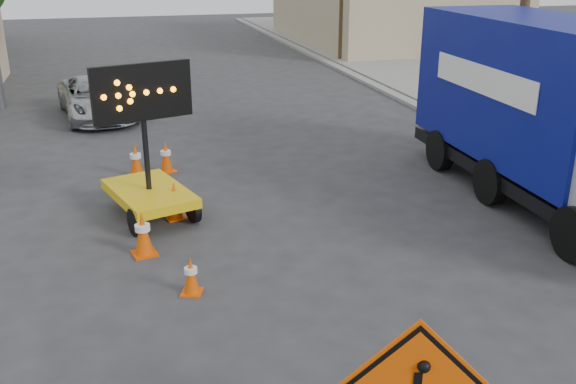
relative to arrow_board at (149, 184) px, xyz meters
name	(u,v)px	position (x,y,z in m)	size (l,w,h in m)	color
curb_right	(407,101)	(9.49, 8.08, -0.62)	(0.40, 60.00, 0.12)	gray
sidewalk_right	(465,97)	(11.79, 8.08, -0.61)	(4.00, 60.00, 0.15)	gray
building_right_far	(388,1)	(15.29, 23.08, 1.62)	(10.00, 14.00, 4.60)	tan
arrow_board	(149,184)	(0.00, 0.00, 0.00)	(1.89, 2.44, 3.08)	gold
pickup_truck	(97,98)	(-0.98, 8.78, -0.05)	(2.11, 4.58, 1.27)	#B3B6BA
box_truck	(546,122)	(8.07, -1.30, 1.02)	(2.73, 7.97, 3.75)	black
cone_a	(191,275)	(0.38, -3.36, -0.37)	(0.41, 0.41, 0.63)	#D94804
cone_b	(143,233)	(-0.25, -1.76, -0.28)	(0.49, 0.49, 0.81)	#D94804
cone_c	(175,200)	(0.47, -0.24, -0.30)	(0.47, 0.47, 0.77)	#D94804
cone_d	(136,160)	(-0.14, 2.57, -0.29)	(0.53, 0.53, 0.79)	#D94804
cone_e	(166,157)	(0.58, 2.68, -0.30)	(0.51, 0.51, 0.76)	#D94804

